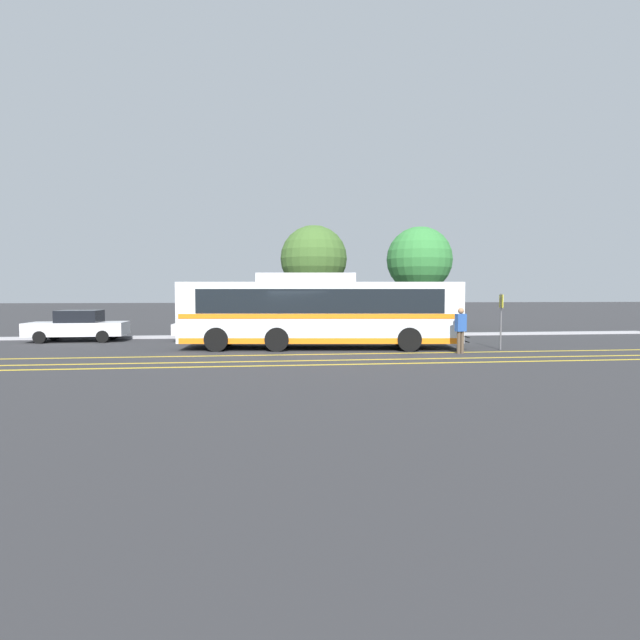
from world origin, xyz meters
TOP-DOWN VIEW (x-y plane):
  - ground_plane at (0.00, 0.00)m, footprint 220.00×220.00m
  - lane_strip_0 at (1.04, -2.07)m, footprint 31.92×0.20m
  - lane_strip_1 at (1.04, -3.84)m, footprint 31.92×0.20m
  - lane_strip_2 at (1.04, -4.95)m, footprint 31.92×0.20m
  - curb_strip at (1.04, 5.87)m, footprint 39.92×0.36m
  - transit_bus at (1.02, 0.13)m, footprint 12.42×3.96m
  - parked_car_0 at (-10.64, 4.70)m, footprint 4.68×2.07m
  - parked_car_1 at (-3.67, 4.62)m, footprint 4.50×1.96m
  - parked_car_2 at (1.83, 4.69)m, footprint 4.33×2.12m
  - parked_car_3 at (7.01, 4.64)m, footprint 4.14×2.24m
  - pedestrian_0 at (6.39, -2.45)m, footprint 0.46×0.32m
  - bus_stop_sign at (8.60, -1.41)m, footprint 0.08×0.40m
  - tree_0 at (1.57, 7.65)m, footprint 3.89×3.89m
  - tree_1 at (8.90, 10.57)m, footprint 4.31×4.31m

SIDE VIEW (x-z plane):
  - ground_plane at x=0.00m, z-range 0.00..0.00m
  - lane_strip_0 at x=1.04m, z-range 0.00..0.01m
  - lane_strip_1 at x=1.04m, z-range 0.00..0.01m
  - lane_strip_2 at x=1.04m, z-range 0.00..0.01m
  - curb_strip at x=1.04m, z-range 0.00..0.15m
  - parked_car_3 at x=7.01m, z-range 0.01..1.40m
  - parked_car_1 at x=-3.67m, z-range 0.01..1.41m
  - parked_car_2 at x=1.83m, z-range 0.01..1.52m
  - parked_car_0 at x=-10.64m, z-range -0.01..1.55m
  - pedestrian_0 at x=6.39m, z-range 0.14..1.97m
  - bus_stop_sign at x=8.60m, z-range 0.32..2.72m
  - transit_bus at x=1.02m, z-range 0.02..3.29m
  - tree_0 at x=1.57m, z-range 1.23..7.61m
  - tree_1 at x=8.90m, z-range 1.24..8.04m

